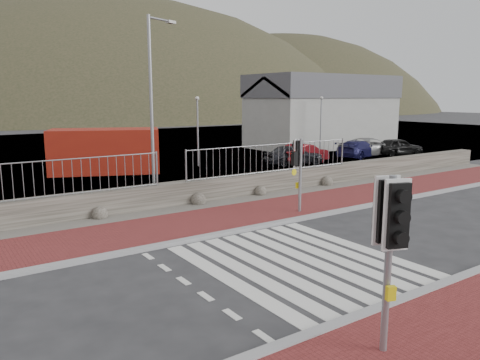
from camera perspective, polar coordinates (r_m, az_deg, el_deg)
ground at (r=12.10m, az=7.13°, el=-9.83°), size 220.00×220.00×0.00m
sidewalk_far at (r=15.58m, az=-3.89°, el=-5.04°), size 40.00×3.00×0.08m
kerb_near at (r=10.20m, az=18.67°, el=-13.92°), size 40.00×0.25×0.12m
kerb_far at (r=14.35m, az=-0.84°, el=-6.32°), size 40.00×0.25×0.12m
zebra_crossing at (r=12.10m, az=7.14°, el=-9.80°), size 4.62×5.60×0.01m
gravel_strip at (r=17.28m, az=-7.26°, el=-3.61°), size 40.00×1.50×0.06m
stone_wall at (r=17.89m, az=-8.45°, el=-1.79°), size 40.00×0.60×0.90m
railing at (r=17.53m, az=-8.36°, el=2.51°), size 18.07×0.07×1.22m
quay at (r=37.39m, az=-22.39°, el=3.07°), size 120.00×40.00×0.50m
harbor_building at (r=39.59m, az=10.01°, el=8.29°), size 12.20×6.20×5.80m
hills_backdrop at (r=101.16m, az=-24.96°, el=-6.40°), size 254.00×90.00×100.00m
traffic_signal_near at (r=7.60m, az=17.83°, el=-5.59°), size 0.48×0.38×2.94m
traffic_signal_far at (r=16.47m, az=7.31°, el=2.52°), size 0.65×0.29×2.68m
streetlight at (r=18.19m, az=-10.52°, el=9.52°), size 1.42×0.72×7.05m
shipping_container at (r=26.56m, az=-16.10°, el=3.43°), size 6.19×4.40×2.38m
car_a at (r=28.74m, az=6.55°, el=3.09°), size 3.85×2.22×1.23m
car_b at (r=29.42m, az=7.75°, el=3.23°), size 3.91×1.91×1.23m
car_c at (r=32.83m, az=14.21°, el=3.69°), size 4.41×2.75×1.19m
car_d at (r=34.18m, az=15.57°, el=3.93°), size 4.69×2.45×1.26m
car_e at (r=34.97m, az=18.70°, el=3.87°), size 3.85×2.34×1.23m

